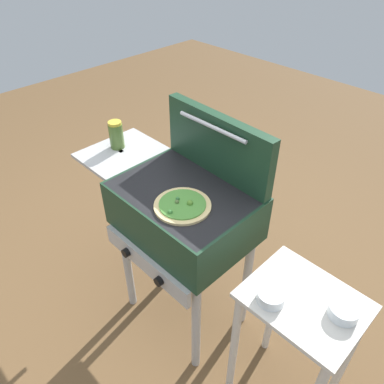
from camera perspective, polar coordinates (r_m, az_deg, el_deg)
name	(u,v)px	position (r m, az deg, el deg)	size (l,w,h in m)	color
ground_plane	(186,310)	(2.35, -0.90, -17.52)	(8.00, 8.00, 0.00)	brown
grill	(182,214)	(1.78, -1.55, -3.33)	(0.96, 0.53, 0.90)	#193823
grill_lid_open	(218,145)	(1.73, 3.92, 7.23)	(0.63, 0.09, 0.30)	#193823
pizza_veggie	(182,205)	(1.59, -1.47, -2.03)	(0.25, 0.25, 0.03)	#E0C17F
sauce_jar	(116,135)	(2.01, -11.49, 8.55)	(0.07, 0.07, 0.15)	#4C6B2D
prep_table	(296,331)	(1.70, 15.54, -19.74)	(0.44, 0.36, 0.74)	beige
topping_bowl_near	(344,311)	(1.52, 22.14, -16.54)	(0.11, 0.11, 0.04)	silver
topping_bowl_far	(271,297)	(1.48, 11.96, -15.37)	(0.11, 0.11, 0.04)	silver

